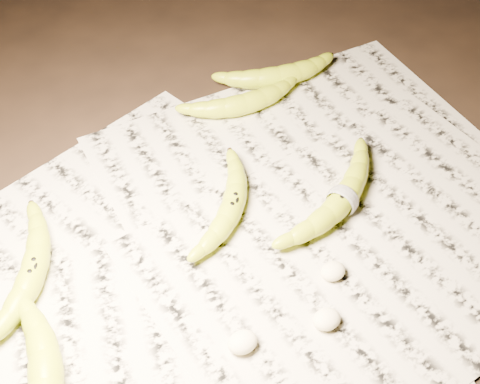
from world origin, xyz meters
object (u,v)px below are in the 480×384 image
banana_left_a (32,271)px  banana_upper_a (244,102)px  banana_left_b (45,384)px  banana_center (232,204)px  banana_upper_b (279,75)px  banana_taped (343,198)px

banana_left_a → banana_upper_a: bearing=-35.4°
banana_left_b → banana_center: 0.33m
banana_left_b → banana_upper_b: size_ratio=1.17×
banana_center → banana_taped: size_ratio=0.84×
banana_upper_a → banana_upper_b: (0.08, 0.03, 0.00)m
banana_left_a → banana_upper_b: 0.50m
banana_left_a → banana_left_b: bearing=-159.3°
banana_upper_a → banana_upper_b: banana_upper_b is taller
banana_left_a → banana_center: banana_left_a is taller
banana_taped → banana_left_a: bearing=141.6°
banana_left_a → banana_upper_a: size_ratio=1.12×
banana_upper_a → banana_upper_b: 0.09m
banana_center → banana_taped: bearing=-72.3°
banana_left_a → banana_center: bearing=-62.0°
banana_upper_a → banana_upper_b: size_ratio=0.99×
banana_center → banana_upper_b: bearing=-0.3°
banana_left_a → banana_taped: 0.41m
banana_upper_a → banana_left_a: bearing=-150.9°
banana_upper_b → banana_upper_a: bearing=-145.9°
banana_upper_a → banana_left_b: bearing=-136.3°
banana_left_b → banana_upper_a: bearing=-33.4°
banana_center → banana_upper_a: banana_upper_a is taller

